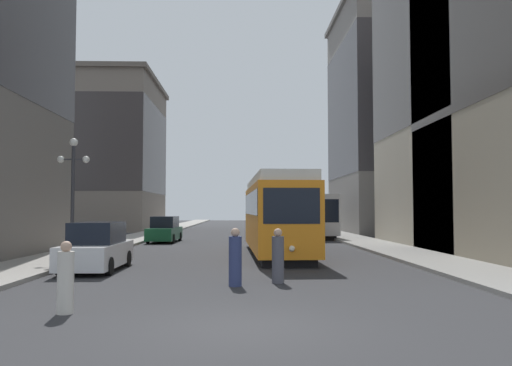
# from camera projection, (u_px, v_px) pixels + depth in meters

# --- Properties ---
(ground_plane) EXTENTS (200.00, 200.00, 0.00)m
(ground_plane) POSITION_uv_depth(u_px,v_px,m) (244.00, 328.00, 10.02)
(ground_plane) COLOR #303033
(sidewalk_left) EXTENTS (3.12, 120.00, 0.15)m
(sidewalk_left) POSITION_uv_depth(u_px,v_px,m) (156.00, 233.00, 49.73)
(sidewalk_left) COLOR gray
(sidewalk_left) RESTS_ON ground
(sidewalk_right) EXTENTS (3.12, 120.00, 0.15)m
(sidewalk_right) POSITION_uv_depth(u_px,v_px,m) (328.00, 232.00, 50.19)
(sidewalk_right) COLOR gray
(sidewalk_right) RESTS_ON ground
(streetcar) EXTENTS (3.00, 12.74, 3.89)m
(streetcar) POSITION_uv_depth(u_px,v_px,m) (276.00, 213.00, 26.11)
(streetcar) COLOR black
(streetcar) RESTS_ON ground
(transit_bus) EXTENTS (3.07, 12.73, 3.45)m
(transit_bus) POSITION_uv_depth(u_px,v_px,m) (309.00, 214.00, 44.03)
(transit_bus) COLOR black
(transit_bus) RESTS_ON ground
(parked_car_left_near) EXTENTS (1.89, 4.62, 1.82)m
(parked_car_left_near) POSITION_uv_depth(u_px,v_px,m) (97.00, 248.00, 19.44)
(parked_car_left_near) COLOR black
(parked_car_left_near) RESTS_ON ground
(parked_car_left_mid) EXTENTS (2.01, 5.01, 1.82)m
(parked_car_left_mid) POSITION_uv_depth(u_px,v_px,m) (165.00, 230.00, 36.49)
(parked_car_left_mid) COLOR black
(parked_car_left_mid) RESTS_ON ground
(pedestrian_crossing_near) EXTENTS (0.39, 0.39, 1.74)m
(pedestrian_crossing_near) POSITION_uv_depth(u_px,v_px,m) (235.00, 259.00, 15.47)
(pedestrian_crossing_near) COLOR navy
(pedestrian_crossing_near) RESTS_ON ground
(pedestrian_crossing_far) EXTENTS (0.38, 0.38, 1.71)m
(pedestrian_crossing_far) POSITION_uv_depth(u_px,v_px,m) (278.00, 258.00, 16.12)
(pedestrian_crossing_far) COLOR #4C4C56
(pedestrian_crossing_far) RESTS_ON ground
(pedestrian_on_sidewalk) EXTENTS (0.36, 0.36, 1.60)m
(pedestrian_on_sidewalk) POSITION_uv_depth(u_px,v_px,m) (66.00, 280.00, 11.38)
(pedestrian_on_sidewalk) COLOR beige
(pedestrian_on_sidewalk) RESTS_ON ground
(lamp_post_left_near) EXTENTS (1.41, 0.36, 5.27)m
(lamp_post_left_near) POSITION_uv_depth(u_px,v_px,m) (73.00, 179.00, 22.47)
(lamp_post_left_near) COLOR #333338
(lamp_post_left_near) RESTS_ON sidewalk_left
(building_left_corner) EXTENTS (12.13, 16.09, 17.11)m
(building_left_corner) POSITION_uv_depth(u_px,v_px,m) (105.00, 153.00, 58.90)
(building_left_corner) COLOR slate
(building_left_corner) RESTS_ON ground
(building_right_corner) EXTENTS (16.39, 15.93, 22.89)m
(building_right_corner) POSITION_uv_depth(u_px,v_px,m) (418.00, 116.00, 52.26)
(building_right_corner) COLOR gray
(building_right_corner) RESTS_ON ground
(building_right_far) EXTENTS (11.85, 15.03, 29.67)m
(building_right_far) POSITION_uv_depth(u_px,v_px,m) (491.00, 2.00, 32.33)
(building_right_far) COLOR #B2A893
(building_right_far) RESTS_ON ground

